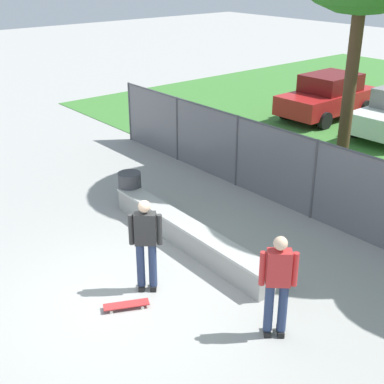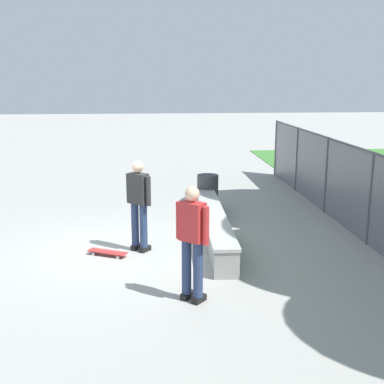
{
  "view_description": "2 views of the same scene",
  "coord_description": "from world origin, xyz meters",
  "px_view_note": "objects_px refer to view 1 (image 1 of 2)",
  "views": [
    {
      "loc": [
        6.86,
        -4.25,
        5.64
      ],
      "look_at": [
        -0.83,
        2.1,
        1.21
      ],
      "focal_mm": 49.34,
      "sensor_mm": 36.0,
      "label": 1
    },
    {
      "loc": [
        9.43,
        0.58,
        3.37
      ],
      "look_at": [
        -1.33,
        1.52,
        0.88
      ],
      "focal_mm": 46.22,
      "sensor_mm": 36.0,
      "label": 2
    }
  ],
  "objects_px": {
    "bystander": "(278,283)",
    "skateboard": "(126,305)",
    "concrete_ledge": "(186,234)",
    "skateboarder": "(146,242)",
    "trash_bin": "(130,190)",
    "car_red": "(328,96)"
  },
  "relations": [
    {
      "from": "bystander",
      "to": "skateboard",
      "type": "bearing_deg",
      "value": -145.45
    },
    {
      "from": "bystander",
      "to": "concrete_ledge",
      "type": "bearing_deg",
      "value": 166.93
    },
    {
      "from": "skateboarder",
      "to": "trash_bin",
      "type": "distance_m",
      "value": 3.69
    },
    {
      "from": "concrete_ledge",
      "to": "bystander",
      "type": "distance_m",
      "value": 3.35
    },
    {
      "from": "trash_bin",
      "to": "bystander",
      "type": "bearing_deg",
      "value": -9.17
    },
    {
      "from": "car_red",
      "to": "bystander",
      "type": "bearing_deg",
      "value": -56.17
    },
    {
      "from": "skateboarder",
      "to": "concrete_ledge",
      "type": "bearing_deg",
      "value": 117.21
    },
    {
      "from": "car_red",
      "to": "trash_bin",
      "type": "height_order",
      "value": "car_red"
    },
    {
      "from": "skateboarder",
      "to": "trash_bin",
      "type": "relative_size",
      "value": 2.02
    },
    {
      "from": "trash_bin",
      "to": "car_red",
      "type": "bearing_deg",
      "value": 100.58
    },
    {
      "from": "trash_bin",
      "to": "skateboarder",
      "type": "bearing_deg",
      "value": -28.6
    },
    {
      "from": "concrete_ledge",
      "to": "trash_bin",
      "type": "height_order",
      "value": "trash_bin"
    },
    {
      "from": "skateboard",
      "to": "trash_bin",
      "type": "height_order",
      "value": "trash_bin"
    },
    {
      "from": "skateboarder",
      "to": "skateboard",
      "type": "xyz_separation_m",
      "value": [
        0.24,
        -0.62,
        -0.94
      ]
    },
    {
      "from": "skateboard",
      "to": "concrete_ledge",
      "type": "bearing_deg",
      "value": 115.47
    },
    {
      "from": "skateboarder",
      "to": "skateboard",
      "type": "height_order",
      "value": "skateboarder"
    },
    {
      "from": "skateboarder",
      "to": "bystander",
      "type": "xyz_separation_m",
      "value": [
        2.37,
        0.85,
        0.0
      ]
    },
    {
      "from": "skateboard",
      "to": "car_red",
      "type": "xyz_separation_m",
      "value": [
        -5.36,
        12.65,
        0.77
      ]
    },
    {
      "from": "skateboarder",
      "to": "skateboard",
      "type": "distance_m",
      "value": 1.15
    },
    {
      "from": "bystander",
      "to": "trash_bin",
      "type": "xyz_separation_m",
      "value": [
        -5.57,
        0.9,
        -0.56
      ]
    },
    {
      "from": "skateboarder",
      "to": "trash_bin",
      "type": "height_order",
      "value": "skateboarder"
    },
    {
      "from": "car_red",
      "to": "concrete_ledge",
      "type": "bearing_deg",
      "value": -67.59
    }
  ]
}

